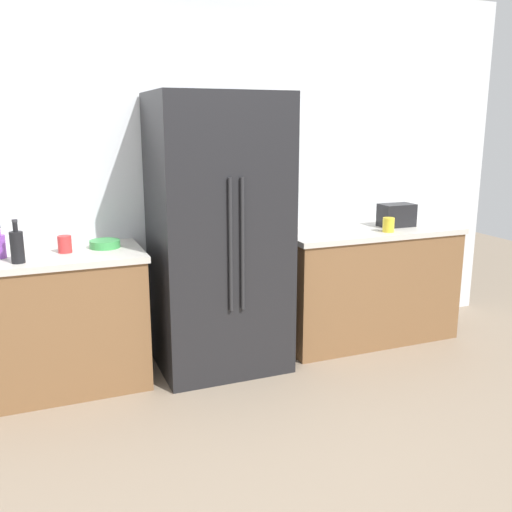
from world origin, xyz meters
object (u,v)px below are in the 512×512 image
(refrigerator, at_px, (219,235))
(bottle_b, at_px, (17,246))
(bowl_a, at_px, (105,244))
(toaster, at_px, (397,215))
(cup_b, at_px, (65,244))
(cup_a, at_px, (388,225))

(refrigerator, relative_size, bottle_b, 7.31)
(bottle_b, bearing_deg, bowl_a, 23.93)
(toaster, xyz_separation_m, cup_b, (-2.50, 0.01, -0.03))
(refrigerator, xyz_separation_m, bottle_b, (-1.27, -0.12, 0.05))
(refrigerator, distance_m, cup_b, 1.00)
(bowl_a, bearing_deg, cup_a, -6.69)
(bottle_b, xyz_separation_m, cup_a, (2.57, -0.01, -0.05))
(cup_a, bearing_deg, cup_b, 175.35)
(bottle_b, distance_m, bowl_a, 0.58)
(cup_a, distance_m, bowl_a, 2.06)
(toaster, bearing_deg, cup_a, -137.97)
(toaster, relative_size, bottle_b, 1.04)
(toaster, xyz_separation_m, bowl_a, (-2.25, 0.06, -0.06))
(refrigerator, height_order, bowl_a, refrigerator)
(refrigerator, distance_m, cup_a, 1.31)
(bottle_b, bearing_deg, cup_a, -0.15)
(toaster, distance_m, bottle_b, 2.78)
(toaster, height_order, bottle_b, bottle_b)
(refrigerator, xyz_separation_m, cup_a, (1.30, -0.12, 0.00))
(refrigerator, bearing_deg, cup_a, -5.36)
(bottle_b, relative_size, bowl_a, 1.31)
(refrigerator, height_order, cup_a, refrigerator)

